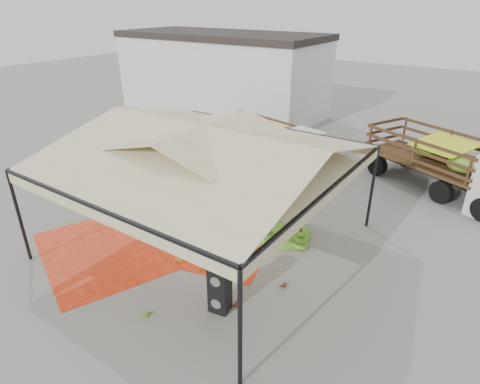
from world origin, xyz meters
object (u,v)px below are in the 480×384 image
Objects in this scene: vendor at (285,199)px; truck_left at (269,139)px; speaker_stack at (220,288)px; banana_heap at (245,203)px; truck_right at (456,162)px.

vendor is 5.51m from truck_left.
speaker_stack is 10.65m from truck_left.
truck_left is at bearing 112.31° from banana_heap.
truck_right reaches higher than speaker_stack.
truck_right is at bearing 48.19° from banana_heap.
vendor is at bearing -105.41° from truck_right.
speaker_stack is 0.23× the size of truck_left.
banana_heap is at bearing 106.02° from speaker_stack.
banana_heap is 4.21× the size of speaker_stack.
banana_heap is at bearing -53.96° from truck_left.
banana_heap is 5.75m from truck_left.
vendor is 7.37m from truck_right.
vendor reaches higher than speaker_stack.
banana_heap is 0.82× the size of truck_right.
truck_left is at bearing 103.86° from speaker_stack.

